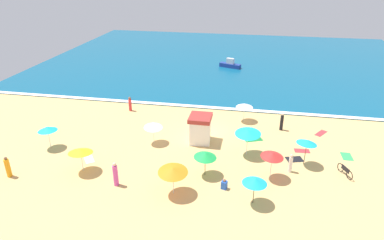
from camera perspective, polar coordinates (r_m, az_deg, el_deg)
name	(u,v)px	position (r m, az deg, el deg)	size (l,w,h in m)	color
ground_plane	(206,133)	(32.92, 2.32, -2.24)	(60.00, 60.00, 0.00)	#E5B26B
ocean_water	(231,59)	(59.10, 6.46, 10.02)	(60.00, 44.00, 0.10)	#0F567A
wave_breaker_foam	(214,108)	(38.55, 3.73, 2.08)	(57.00, 0.70, 0.01)	white
lifeguard_cabana	(200,128)	(30.95, 1.38, -1.42)	(1.99, 2.19, 2.52)	white
beach_umbrella_0	(272,155)	(26.13, 13.22, -5.66)	(2.43, 2.42, 2.24)	silver
beach_umbrella_1	(47,129)	(32.19, -22.93, -1.34)	(2.34, 2.33, 2.08)	silver
beach_umbrella_2	(153,126)	(30.69, -6.47, -0.98)	(2.31, 2.32, 1.94)	silver
beach_umbrella_3	(173,170)	(23.87, -3.20, -8.34)	(2.55, 2.57, 2.20)	silver
beach_umbrella_4	(307,142)	(28.51, 18.59, -3.47)	(2.27, 2.26, 2.33)	#4C3823
beach_umbrella_5	(248,132)	(28.79, 9.30, -1.99)	(2.63, 2.65, 2.40)	silver
beach_umbrella_6	(245,105)	(35.20, 8.73, 2.41)	(1.74, 1.76, 1.98)	silver
beach_umbrella_7	(80,151)	(27.71, -18.07, -4.91)	(1.90, 1.92, 2.05)	silver
beach_umbrella_8	(255,181)	(23.37, 10.40, -9.90)	(2.14, 2.14, 2.03)	#4C3823
beach_umbrella_9	(205,155)	(25.93, 2.22, -5.82)	(2.40, 2.40, 2.02)	#4C3823
beach_tent	(251,132)	(32.35, 9.85, -2.03)	(2.19, 2.08, 1.11)	green
parked_bicycle	(345,171)	(29.06, 24.09, -7.72)	(0.81, 1.68, 0.76)	black
beachgoer_0	(282,122)	(34.35, 14.69, -0.35)	(0.45, 0.45, 1.76)	black
beachgoer_1	(224,184)	(25.28, 5.37, -10.63)	(0.48, 0.48, 0.82)	blue
beachgoer_2	(115,174)	(25.82, -12.61, -8.83)	(0.37, 0.37, 1.92)	#D84CA5
beachgoer_3	(291,163)	(27.87, 16.08, -6.94)	(0.40, 0.40, 1.55)	white
beachgoer_4	(130,104)	(38.26, -10.26, 2.63)	(0.42, 0.42, 1.61)	red
beachgoer_5	(8,167)	(29.71, -28.29, -6.96)	(0.52, 0.52, 1.71)	orange
beach_towel_0	(302,151)	(31.44, 17.82, -4.91)	(1.35, 0.83, 0.01)	red
beach_towel_1	(294,159)	(29.97, 16.68, -6.28)	(1.59, 1.32, 0.01)	black
beach_towel_2	(347,156)	(31.93, 24.34, -5.54)	(0.89, 1.39, 0.01)	green
beach_towel_3	(321,133)	(35.17, 20.65, -2.07)	(1.39, 1.65, 0.01)	red
beach_towel_4	(89,158)	(30.18, -16.82, -6.08)	(1.56, 1.77, 0.01)	white
small_boat_0	(230,64)	(53.95, 6.36, 9.16)	(3.42, 2.02, 1.43)	navy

